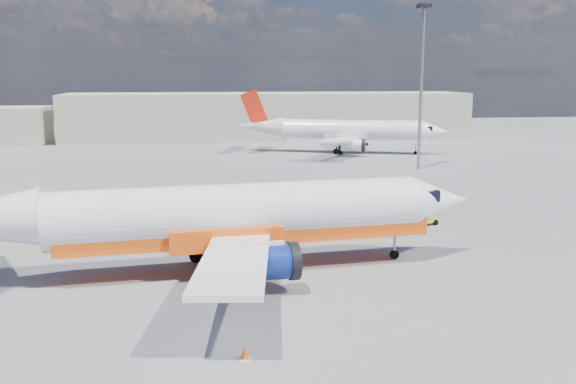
{
  "coord_description": "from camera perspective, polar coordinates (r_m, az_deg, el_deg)",
  "views": [
    {
      "loc": [
        -7.77,
        -38.53,
        11.42
      ],
      "look_at": [
        -1.67,
        3.73,
        3.5
      ],
      "focal_mm": 40.0,
      "sensor_mm": 36.0,
      "label": 1
    }
  ],
  "objects": [
    {
      "name": "ground",
      "position": [
        40.93,
        3.08,
        -5.71
      ],
      "size": [
        240.0,
        240.0,
        0.0
      ],
      "primitive_type": "plane",
      "color": "#59595E",
      "rests_on": "ground"
    },
    {
      "name": "taxi_line",
      "position": [
        43.77,
        2.31,
        -4.62
      ],
      "size": [
        70.0,
        0.15,
        0.01
      ],
      "primitive_type": "cube",
      "color": "gold",
      "rests_on": "ground"
    },
    {
      "name": "terminal_main",
      "position": [
        114.49,
        -1.8,
        6.79
      ],
      "size": [
        70.0,
        14.0,
        8.0
      ],
      "primitive_type": "cube",
      "color": "beige",
      "rests_on": "ground"
    },
    {
      "name": "main_jet",
      "position": [
        37.09,
        -5.92,
        -2.19
      ],
      "size": [
        32.67,
        25.71,
        9.91
      ],
      "rotation": [
        0.0,
        0.0,
        0.11
      ],
      "color": "white",
      "rests_on": "ground"
    },
    {
      "name": "second_jet",
      "position": [
        93.72,
        5.15,
        5.35
      ],
      "size": [
        30.27,
        22.99,
        9.19
      ],
      "rotation": [
        0.0,
        0.0,
        -0.32
      ],
      "color": "white",
      "rests_on": "ground"
    },
    {
      "name": "gse_tug",
      "position": [
        49.89,
        11.74,
        -2.05
      ],
      "size": [
        2.57,
        2.16,
        1.62
      ],
      "rotation": [
        0.0,
        0.0,
        0.42
      ],
      "color": "black",
      "rests_on": "ground"
    },
    {
      "name": "traffic_cone",
      "position": [
        26.79,
        -3.86,
        -14.08
      ],
      "size": [
        0.42,
        0.42,
        0.59
      ],
      "color": "white",
      "rests_on": "ground"
    },
    {
      "name": "floodlight_mast",
      "position": [
        78.58,
        11.8,
        10.41
      ],
      "size": [
        1.41,
        1.41,
        19.33
      ],
      "color": "gray",
      "rests_on": "ground"
    }
  ]
}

